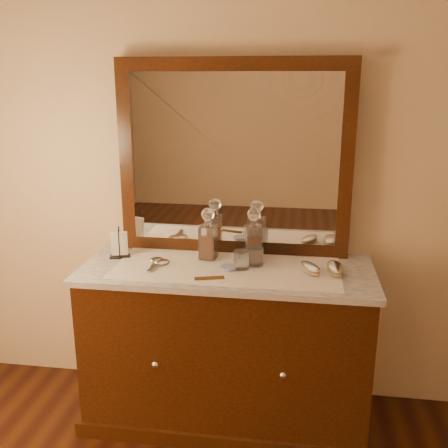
{
  "coord_description": "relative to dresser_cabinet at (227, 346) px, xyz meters",
  "views": [
    {
      "loc": [
        0.33,
        -0.37,
        1.75
      ],
      "look_at": [
        0.0,
        1.85,
        1.1
      ],
      "focal_mm": 40.7,
      "sensor_mm": 36.0,
      "label": 1
    }
  ],
  "objects": [
    {
      "name": "knob_left",
      "position": [
        -0.3,
        -0.28,
        0.04
      ],
      "size": [
        0.04,
        0.04,
        0.04
      ],
      "primitive_type": "sphere",
      "color": "silver",
      "rests_on": "dresser_cabinet"
    },
    {
      "name": "dresser_plinth",
      "position": [
        0.0,
        0.0,
        -0.37
      ],
      "size": [
        1.46,
        0.59,
        0.08
      ],
      "primitive_type": "cube",
      "color": "black",
      "rests_on": "floor"
    },
    {
      "name": "marble_top",
      "position": [
        0.0,
        0.0,
        0.42
      ],
      "size": [
        1.44,
        0.59,
        0.03
      ],
      "primitive_type": "cube",
      "color": "white",
      "rests_on": "dresser_cabinet"
    },
    {
      "name": "brush_near",
      "position": [
        0.41,
        -0.02,
        0.46
      ],
      "size": [
        0.13,
        0.16,
        0.04
      ],
      "color": "#947C5B",
      "rests_on": "lace_runner"
    },
    {
      "name": "hand_mirror_outer",
      "position": [
        -0.36,
        -0.0,
        0.45
      ],
      "size": [
        0.08,
        0.19,
        0.02
      ],
      "color": "silver",
      "rests_on": "lace_runner"
    },
    {
      "name": "brush_far",
      "position": [
        0.52,
        -0.01,
        0.47
      ],
      "size": [
        0.09,
        0.17,
        0.05
      ],
      "color": "#947C5B",
      "rests_on": "lace_runner"
    },
    {
      "name": "decanter_left",
      "position": [
        -0.11,
        0.1,
        0.55
      ],
      "size": [
        0.09,
        0.09,
        0.27
      ],
      "color": "maroon",
      "rests_on": "lace_runner"
    },
    {
      "name": "lace_runner",
      "position": [
        0.0,
        -0.02,
        0.44
      ],
      "size": [
        1.1,
        0.45,
        0.0
      ],
      "primitive_type": "cube",
      "color": "beige",
      "rests_on": "marble_top"
    },
    {
      "name": "decanter_right",
      "position": [
        0.12,
        0.12,
        0.55
      ],
      "size": [
        0.09,
        0.09,
        0.27
      ],
      "color": "maroon",
      "rests_on": "lace_runner"
    },
    {
      "name": "mirror_frame",
      "position": [
        0.0,
        0.25,
        0.94
      ],
      "size": [
        1.2,
        0.08,
        1.0
      ],
      "primitive_type": "cube",
      "color": "black",
      "rests_on": "marble_top"
    },
    {
      "name": "hand_mirror_inner",
      "position": [
        -0.33,
        -0.03,
        0.45
      ],
      "size": [
        0.09,
        0.19,
        0.02
      ],
      "color": "silver",
      "rests_on": "lace_runner"
    },
    {
      "name": "napkin_rack",
      "position": [
        -0.57,
        0.06,
        0.5
      ],
      "size": [
        0.12,
        0.09,
        0.16
      ],
      "color": "black",
      "rests_on": "marble_top"
    },
    {
      "name": "comb",
      "position": [
        -0.06,
        -0.17,
        0.45
      ],
      "size": [
        0.14,
        0.06,
        0.01
      ],
      "primitive_type": "cube",
      "rotation": [
        0.0,
        0.0,
        0.28
      ],
      "color": "brown",
      "rests_on": "lace_runner"
    },
    {
      "name": "tumblers",
      "position": [
        0.11,
        0.01,
        0.49
      ],
      "size": [
        0.14,
        0.14,
        0.09
      ],
      "color": "white",
      "rests_on": "lace_runner"
    },
    {
      "name": "mirror_glass",
      "position": [
        0.0,
        0.21,
        0.94
      ],
      "size": [
        1.06,
        0.01,
        0.86
      ],
      "primitive_type": "cube",
      "color": "white",
      "rests_on": "marble_top"
    },
    {
      "name": "knob_right",
      "position": [
        0.3,
        -0.28,
        0.04
      ],
      "size": [
        0.04,
        0.04,
        0.04
      ],
      "primitive_type": "sphere",
      "color": "silver",
      "rests_on": "dresser_cabinet"
    },
    {
      "name": "pin_dish",
      "position": [
        0.01,
        -0.04,
        0.45
      ],
      "size": [
        0.09,
        0.09,
        0.01
      ],
      "primitive_type": "cylinder",
      "rotation": [
        0.0,
        0.0,
        0.17
      ],
      "color": "silver",
      "rests_on": "lace_runner"
    },
    {
      "name": "dresser_cabinet",
      "position": [
        0.0,
        0.0,
        0.0
      ],
      "size": [
        1.4,
        0.55,
        0.82
      ],
      "primitive_type": "cube",
      "color": "black",
      "rests_on": "floor"
    }
  ]
}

